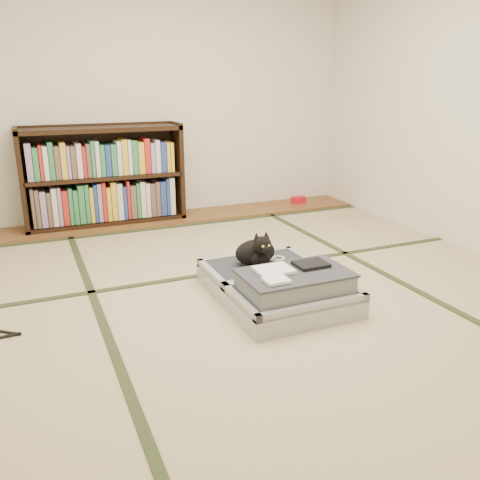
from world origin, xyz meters
name	(u,v)px	position (x,y,z in m)	size (l,w,h in m)	color
floor	(254,291)	(0.00, 0.00, 0.00)	(4.50, 4.50, 0.00)	#C7B084
wood_strip	(171,218)	(0.00, 2.00, 0.01)	(4.00, 0.50, 0.02)	brown
red_item	(298,200)	(1.49, 2.03, 0.06)	(0.15, 0.09, 0.07)	red
room_shell	(256,59)	(0.00, 0.00, 1.46)	(4.50, 4.50, 4.50)	white
tatami_borders	(226,267)	(0.00, 0.49, 0.00)	(4.00, 4.50, 0.01)	#2D381E
bookcase	(104,178)	(-0.62, 2.07, 0.45)	(1.50, 0.34, 0.96)	black
suitcase	(279,286)	(0.08, -0.20, 0.10)	(0.73, 0.98, 0.29)	#AEAEB3
cat	(257,252)	(0.06, 0.09, 0.24)	(0.33, 0.33, 0.26)	black
cable_coil	(278,259)	(0.24, 0.13, 0.15)	(0.10, 0.10, 0.02)	white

